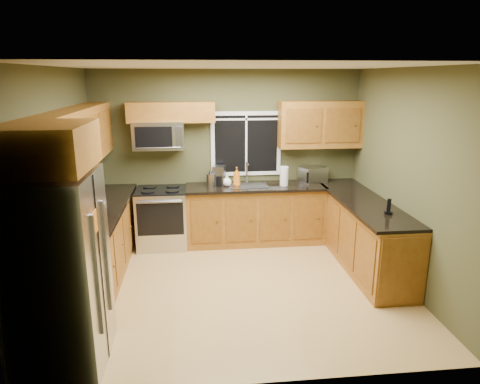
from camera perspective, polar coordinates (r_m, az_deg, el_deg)
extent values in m
plane|color=tan|center=(5.59, -0.13, -12.42)|extent=(4.20, 4.20, 0.00)
plane|color=white|center=(4.95, -0.15, 16.45)|extent=(4.20, 4.20, 0.00)
plane|color=#424326|center=(6.86, -1.70, 4.76)|extent=(4.20, 0.00, 4.20)
plane|color=#424326|center=(3.40, 3.00, -6.23)|extent=(4.20, 0.00, 4.20)
plane|color=#424326|center=(5.32, -23.25, 0.45)|extent=(0.00, 3.60, 3.60)
plane|color=#424326|center=(5.71, 21.32, 1.59)|extent=(0.00, 3.60, 3.60)
cube|color=white|center=(6.84, 0.82, 6.44)|extent=(1.12, 0.03, 1.02)
cube|color=black|center=(6.83, 0.83, 6.43)|extent=(1.00, 0.01, 0.90)
cube|color=white|center=(6.82, 0.83, 6.42)|extent=(0.03, 0.01, 0.90)
cube|color=white|center=(6.78, 0.85, 9.68)|extent=(1.00, 0.01, 0.03)
cube|color=brown|center=(5.95, -18.27, -6.70)|extent=(0.60, 2.65, 0.90)
cube|color=black|center=(5.79, -18.41, -2.37)|extent=(0.65, 2.65, 0.04)
cube|color=brown|center=(6.84, 2.03, -3.07)|extent=(2.17, 0.60, 0.90)
cube|color=black|center=(6.68, 2.10, 0.70)|extent=(2.17, 0.65, 0.04)
cube|color=brown|center=(6.32, 15.86, -5.22)|extent=(0.60, 2.50, 0.90)
cube|color=brown|center=(5.26, 20.93, -9.88)|extent=(0.56, 0.02, 0.82)
cube|color=black|center=(6.16, 15.96, -1.13)|extent=(0.65, 2.50, 0.04)
cube|color=brown|center=(5.63, -20.80, 6.76)|extent=(0.33, 2.65, 0.72)
cube|color=brown|center=(6.59, -9.15, 10.47)|extent=(1.30, 0.33, 0.30)
cube|color=brown|center=(6.89, 10.64, 8.85)|extent=(1.30, 0.33, 0.72)
cube|color=brown|center=(3.87, -24.64, 5.48)|extent=(0.72, 0.90, 0.38)
cube|color=#B7B7BC|center=(4.19, -22.92, -9.92)|extent=(0.72, 0.90, 1.80)
cube|color=slate|center=(3.90, -18.53, -10.57)|extent=(0.03, 0.04, 1.10)
cube|color=slate|center=(4.25, -17.41, -8.25)|extent=(0.03, 0.04, 1.10)
cube|color=black|center=(4.09, -17.96, -10.00)|extent=(0.01, 0.02, 1.78)
cube|color=orange|center=(3.82, -18.78, -3.82)|extent=(0.01, 0.14, 0.20)
cube|color=#B7B7BC|center=(6.77, -10.34, -3.49)|extent=(0.76, 0.65, 0.90)
cube|color=black|center=(6.64, -10.52, 0.23)|extent=(0.76, 0.64, 0.03)
cube|color=black|center=(6.43, -10.58, -3.59)|extent=(0.68, 0.02, 0.50)
cylinder|color=slate|center=(6.33, -10.71, -1.33)|extent=(0.64, 0.04, 0.04)
cylinder|color=black|center=(6.52, -12.19, 0.08)|extent=(0.20, 0.20, 0.01)
cylinder|color=black|center=(6.49, -9.03, 0.17)|extent=(0.20, 0.20, 0.01)
cylinder|color=black|center=(6.79, -11.96, 0.69)|extent=(0.20, 0.20, 0.01)
cylinder|color=black|center=(6.76, -8.92, 0.78)|extent=(0.20, 0.20, 0.01)
cube|color=#B7B7BC|center=(6.61, -10.78, 7.45)|extent=(0.76, 0.38, 0.42)
cube|color=black|center=(6.43, -11.45, 7.20)|extent=(0.54, 0.01, 0.30)
cube|color=slate|center=(6.40, -8.13, 7.32)|extent=(0.10, 0.01, 0.30)
cylinder|color=slate|center=(6.43, -10.85, 5.79)|extent=(0.66, 0.02, 0.02)
cube|color=slate|center=(6.67, 1.11, 0.81)|extent=(0.60, 0.42, 0.02)
cylinder|color=#B7B7BC|center=(6.82, 0.91, 2.65)|extent=(0.03, 0.03, 0.34)
cylinder|color=#B7B7BC|center=(6.71, 1.00, 3.83)|extent=(0.03, 0.18, 0.03)
cube|color=#B7B7BC|center=(6.98, 9.68, 2.33)|extent=(0.48, 0.43, 0.25)
cube|color=black|center=(6.83, 10.02, 2.05)|extent=(0.31, 0.14, 0.17)
cube|color=slate|center=(6.70, -2.81, 2.23)|extent=(0.23, 0.26, 0.30)
cylinder|color=black|center=(6.64, -2.76, 1.49)|extent=(0.13, 0.13, 0.16)
cylinder|color=#B7B7BC|center=(6.61, -3.92, 1.60)|extent=(0.18, 0.18, 0.20)
cone|color=black|center=(6.58, -3.94, 2.63)|extent=(0.12, 0.12, 0.06)
cylinder|color=white|center=(6.69, 5.90, 2.13)|extent=(0.17, 0.17, 0.30)
cylinder|color=slate|center=(6.65, 5.93, 3.47)|extent=(0.03, 0.03, 0.04)
imported|color=orange|center=(6.63, -0.45, 2.08)|extent=(0.11, 0.11, 0.29)
imported|color=white|center=(6.63, -1.76, 1.56)|extent=(0.15, 0.15, 0.18)
cube|color=black|center=(5.61, 19.15, -2.60)|extent=(0.11, 0.11, 0.04)
cube|color=black|center=(5.58, 19.24, -1.63)|extent=(0.05, 0.04, 0.16)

